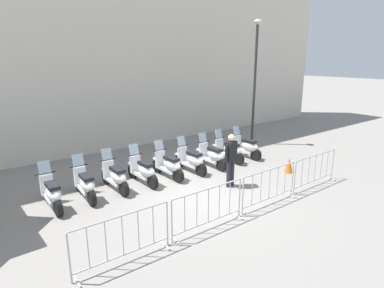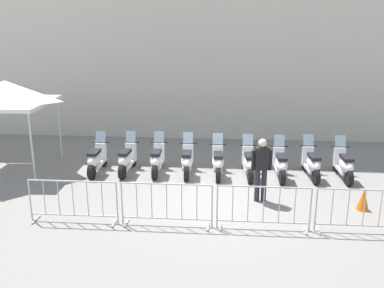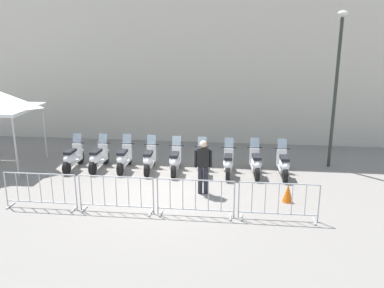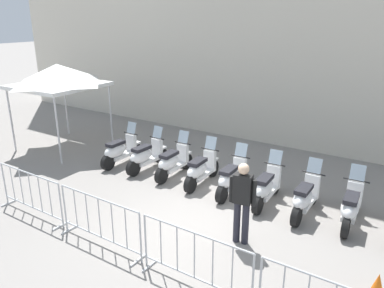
% 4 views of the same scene
% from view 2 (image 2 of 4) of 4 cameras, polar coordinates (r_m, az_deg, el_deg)
% --- Properties ---
extents(ground_plane, '(120.00, 120.00, 0.00)m').
position_cam_2_polar(ground_plane, '(11.45, 3.30, -7.56)').
color(ground_plane, gray).
extents(motorcycle_0, '(0.56, 1.72, 1.24)m').
position_cam_2_polar(motorcycle_0, '(13.57, -12.93, -2.08)').
color(motorcycle_0, black).
rests_on(motorcycle_0, ground).
extents(motorcycle_1, '(0.56, 1.73, 1.24)m').
position_cam_2_polar(motorcycle_1, '(13.40, -8.90, -2.09)').
color(motorcycle_1, black).
rests_on(motorcycle_1, ground).
extents(motorcycle_2, '(0.56, 1.72, 1.24)m').
position_cam_2_polar(motorcycle_2, '(13.24, -4.79, -2.16)').
color(motorcycle_2, black).
rests_on(motorcycle_2, ground).
extents(motorcycle_3, '(0.56, 1.72, 1.24)m').
position_cam_2_polar(motorcycle_3, '(13.10, -0.65, -2.32)').
color(motorcycle_3, black).
rests_on(motorcycle_3, ground).
extents(motorcycle_4, '(0.56, 1.72, 1.24)m').
position_cam_2_polar(motorcycle_4, '(13.00, 3.55, -2.49)').
color(motorcycle_4, black).
rests_on(motorcycle_4, ground).
extents(motorcycle_5, '(0.56, 1.72, 1.24)m').
position_cam_2_polar(motorcycle_5, '(13.01, 7.79, -2.60)').
color(motorcycle_5, black).
rests_on(motorcycle_5, ground).
extents(motorcycle_6, '(0.56, 1.72, 1.24)m').
position_cam_2_polar(motorcycle_6, '(13.07, 11.99, -2.72)').
color(motorcycle_6, black).
rests_on(motorcycle_6, ground).
extents(motorcycle_7, '(0.56, 1.72, 1.24)m').
position_cam_2_polar(motorcycle_7, '(13.34, 16.05, -2.61)').
color(motorcycle_7, black).
rests_on(motorcycle_7, ground).
extents(motorcycle_8, '(0.56, 1.72, 1.24)m').
position_cam_2_polar(motorcycle_8, '(13.53, 20.06, -2.72)').
color(motorcycle_8, black).
rests_on(motorcycle_8, ground).
extents(barrier_segment_0, '(2.15, 0.51, 1.07)m').
position_cam_2_polar(barrier_segment_0, '(10.37, -15.92, -7.61)').
color(barrier_segment_0, '#B2B5B7').
rests_on(barrier_segment_0, ground).
extents(barrier_segment_1, '(2.15, 0.51, 1.07)m').
position_cam_2_polar(barrier_segment_1, '(9.83, -3.48, -8.32)').
color(barrier_segment_1, '#B2B5B7').
rests_on(barrier_segment_1, ground).
extents(barrier_segment_2, '(2.15, 0.51, 1.07)m').
position_cam_2_polar(barrier_segment_2, '(9.79, 9.74, -8.65)').
color(barrier_segment_2, '#B2B5B7').
rests_on(barrier_segment_2, ground).
extents(barrier_segment_3, '(2.15, 0.51, 1.07)m').
position_cam_2_polar(barrier_segment_3, '(10.25, 22.43, -8.54)').
color(barrier_segment_3, '#B2B5B7').
rests_on(barrier_segment_3, ground).
extents(officer_near_row_end, '(0.55, 0.26, 1.73)m').
position_cam_2_polar(officer_near_row_end, '(11.14, 9.47, -3.02)').
color(officer_near_row_end, '#23232D').
rests_on(officer_near_row_end, ground).
extents(canopy_tent, '(2.58, 2.58, 2.91)m').
position_cam_2_polar(canopy_tent, '(14.32, -24.07, 6.37)').
color(canopy_tent, silver).
rests_on(canopy_tent, ground).
extents(traffic_cone, '(0.32, 0.32, 0.55)m').
position_cam_2_polar(traffic_cone, '(11.58, 22.37, -7.05)').
color(traffic_cone, orange).
rests_on(traffic_cone, ground).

